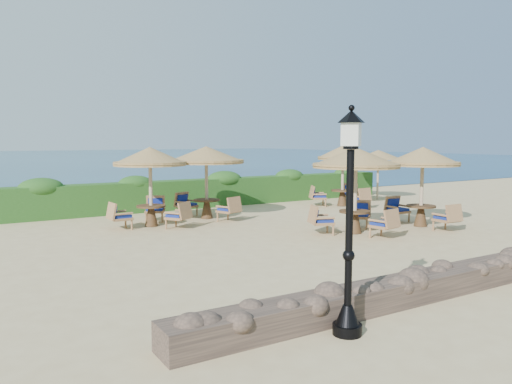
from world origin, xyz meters
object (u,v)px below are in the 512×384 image
at_px(cafe_set_2, 150,172).
at_px(cafe_set_4, 343,166).
at_px(extra_parasol, 378,155).
at_px(cafe_set_0, 356,173).
at_px(cafe_set_3, 206,164).
at_px(lamp_post, 349,232).
at_px(cafe_set_1, 422,169).

distance_m(cafe_set_2, cafe_set_4, 8.93).
relative_size(extra_parasol, cafe_set_0, 0.86).
relative_size(cafe_set_2, cafe_set_3, 0.97).
xyz_separation_m(cafe_set_3, cafe_set_4, (6.58, 0.06, -0.26)).
height_order(lamp_post, cafe_set_3, lamp_post).
bearing_deg(extra_parasol, lamp_post, -136.40).
xyz_separation_m(lamp_post, cafe_set_4, (9.60, 11.11, 0.19)).
bearing_deg(cafe_set_4, extra_parasol, 16.46).
distance_m(extra_parasol, cafe_set_0, 9.17).
bearing_deg(cafe_set_2, cafe_set_3, 13.42).
height_order(extra_parasol, cafe_set_0, cafe_set_0).
bearing_deg(lamp_post, cafe_set_2, 86.21).
height_order(extra_parasol, cafe_set_4, cafe_set_4).
bearing_deg(cafe_set_1, lamp_post, -145.36).
bearing_deg(cafe_set_4, cafe_set_3, -179.46).
distance_m(cafe_set_1, cafe_set_3, 7.52).
xyz_separation_m(extra_parasol, cafe_set_2, (-11.90, -1.50, -0.36)).
relative_size(cafe_set_2, cafe_set_4, 1.00).
bearing_deg(cafe_set_0, cafe_set_2, 137.91).
bearing_deg(lamp_post, cafe_set_4, 49.18).
height_order(lamp_post, cafe_set_4, lamp_post).
distance_m(cafe_set_0, cafe_set_4, 6.45).
xyz_separation_m(lamp_post, cafe_set_0, (5.66, 6.02, 0.33)).
bearing_deg(extra_parasol, cafe_set_3, -174.35).
height_order(lamp_post, extra_parasol, lamp_post).
xyz_separation_m(cafe_set_1, cafe_set_2, (-7.71, 4.69, -0.12)).
xyz_separation_m(lamp_post, cafe_set_1, (8.41, 5.81, 0.38)).
bearing_deg(lamp_post, extra_parasol, 43.60).
bearing_deg(lamp_post, cafe_set_3, 74.73).
bearing_deg(cafe_set_1, cafe_set_3, 135.79).
xyz_separation_m(cafe_set_0, cafe_set_2, (-4.96, 4.48, -0.08)).
height_order(cafe_set_0, cafe_set_4, same).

